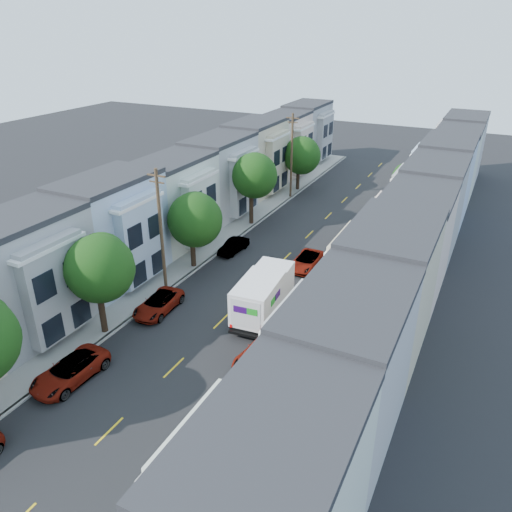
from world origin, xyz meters
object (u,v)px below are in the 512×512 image
at_px(tree_far_r, 405,178).
at_px(parked_left_d, 234,246).
at_px(tree_c, 194,220).
at_px(parked_right_b, 265,353).
at_px(utility_pole_near, 161,232).
at_px(parked_right_c, 353,241).
at_px(fedex_truck, 263,294).
at_px(parked_left_c, 158,304).
at_px(tree_b, 99,269).
at_px(motorcycle, 176,473).
at_px(utility_pole_far, 292,156).
at_px(parked_left_b, 70,371).
at_px(tree_d, 254,176).
at_px(parked_right_a, 211,422).
at_px(lead_sedan, 306,261).
at_px(tree_e, 301,156).
at_px(parked_right_d, 378,210).

relative_size(tree_far_r, parked_left_d, 1.49).
relative_size(tree_c, parked_right_b, 1.30).
height_order(utility_pole_near, parked_right_c, utility_pole_near).
height_order(parked_left_d, parked_right_b, parked_right_b).
xyz_separation_m(fedex_truck, parked_left_c, (-7.27, -2.98, -1.20)).
xyz_separation_m(tree_b, motorcycle, (11.30, -8.07, -4.73)).
height_order(utility_pole_far, parked_left_b, utility_pole_far).
bearing_deg(utility_pole_near, parked_right_c, 52.86).
bearing_deg(parked_right_c, parked_left_d, -154.43).
relative_size(tree_b, tree_c, 1.08).
relative_size(utility_pole_near, utility_pole_far, 1.00).
bearing_deg(fedex_truck, motorcycle, -85.16).
bearing_deg(motorcycle, fedex_truck, 80.69).
height_order(tree_d, parked_right_b, tree_d).
height_order(parked_right_a, parked_right_c, parked_right_c).
bearing_deg(lead_sedan, parked_right_c, 67.27).
xyz_separation_m(tree_d, tree_e, (0.00, 13.16, -0.86)).
xyz_separation_m(fedex_truck, parked_right_b, (2.53, -5.01, -1.11)).
bearing_deg(tree_c, tree_d, 90.00).
bearing_deg(tree_d, tree_b, -90.00).
height_order(utility_pole_near, parked_left_d, utility_pole_near).
bearing_deg(parked_left_d, fedex_truck, -45.55).
height_order(tree_b, parked_right_b, tree_b).
relative_size(tree_b, tree_e, 1.08).
height_order(parked_right_a, motorcycle, parked_right_a).
bearing_deg(utility_pole_far, tree_b, -90.00).
distance_m(tree_d, parked_right_d, 14.80).
height_order(parked_right_b, parked_right_d, same).
bearing_deg(utility_pole_near, parked_right_a, -45.84).
height_order(tree_c, tree_far_r, tree_c).
xyz_separation_m(parked_left_c, parked_right_b, (9.80, -2.03, 0.09)).
bearing_deg(tree_b, parked_left_c, 70.59).
relative_size(tree_b, parked_right_b, 1.40).
bearing_deg(parked_right_d, tree_far_r, 48.96).
relative_size(tree_c, parked_right_a, 1.60).
bearing_deg(parked_left_b, parked_left_d, 92.59).
height_order(parked_right_d, motorcycle, parked_right_d).
distance_m(tree_e, parked_right_c, 18.56).
bearing_deg(parked_left_c, fedex_truck, 18.90).
bearing_deg(tree_far_r, tree_c, -120.37).
bearing_deg(tree_b, tree_c, 90.00).
bearing_deg(tree_e, parked_left_c, -87.49).
distance_m(tree_c, parked_right_a, 20.00).
distance_m(tree_far_r, parked_left_b, 40.74).
bearing_deg(lead_sedan, tree_c, -153.93).
bearing_deg(lead_sedan, parked_right_d, 80.91).
height_order(parked_left_d, parked_right_a, parked_right_a).
height_order(tree_c, tree_d, tree_d).
xyz_separation_m(tree_e, parked_left_c, (1.40, -31.97, -3.89)).
distance_m(utility_pole_near, parked_left_b, 12.66).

